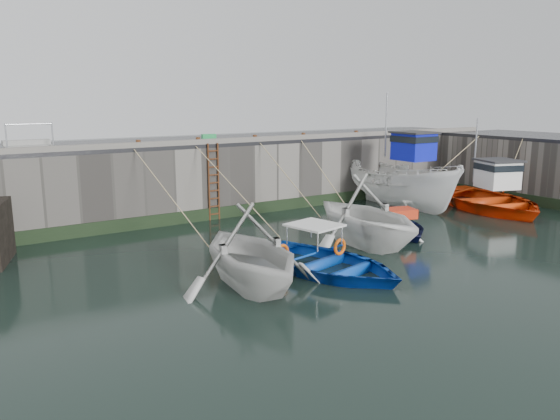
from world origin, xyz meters
TOP-DOWN VIEW (x-y plane):
  - ground at (0.00, 0.00)m, footprint 120.00×120.00m
  - quay_back at (0.00, 12.50)m, footprint 30.00×5.00m
  - road_back at (0.00, 12.50)m, footprint 30.00×5.00m
  - kerb_back at (0.00, 10.15)m, footprint 30.00×0.30m
  - algae_back at (0.00, 9.96)m, footprint 30.00×0.08m
  - ladder at (-2.00, 9.91)m, footprint 0.51×0.08m
  - boat_near_white at (-4.91, 2.00)m, footprint 4.71×5.29m
  - boat_near_white_rope at (-4.91, 7.25)m, footprint 0.04×6.08m
  - boat_near_blue at (-2.42, 1.80)m, footprint 4.59×5.70m
  - boat_near_blue_rope at (-2.42, 7.15)m, footprint 0.04×6.26m
  - boat_near_blacktrim at (0.58, 3.50)m, footprint 4.88×5.54m
  - boat_near_blacktrim_rope at (0.58, 8.00)m, footprint 0.04×4.77m
  - boat_near_navy at (2.78, 4.55)m, footprint 4.50×5.37m
  - boat_near_navy_rope at (2.78, 8.52)m, footprint 0.04×3.93m
  - boat_far_white at (6.53, 7.50)m, footprint 2.57×6.77m
  - boat_far_orange at (9.49, 5.02)m, footprint 6.89×8.09m
  - fish_crate at (-1.42, 11.46)m, footprint 0.66×0.50m
  - railing at (-8.75, 11.25)m, footprint 1.60×1.05m
  - bollard_a at (-5.00, 10.25)m, footprint 0.18×0.18m
  - bollard_b at (-2.50, 10.25)m, footprint 0.18×0.18m
  - bollard_c at (0.20, 10.25)m, footprint 0.18×0.18m
  - bollard_d at (2.80, 10.25)m, footprint 0.18×0.18m
  - bollard_e at (6.00, 10.25)m, footprint 0.18×0.18m

SIDE VIEW (x-z plane):
  - ground at x=0.00m, z-range 0.00..0.00m
  - boat_near_white at x=-4.91m, z-range -1.27..1.27m
  - boat_near_white_rope at x=-4.91m, z-range -1.55..1.55m
  - boat_near_blue at x=-2.42m, z-range -0.52..0.52m
  - boat_near_blue_rope at x=-2.42m, z-range -1.55..1.55m
  - boat_near_blacktrim at x=0.58m, z-range -1.38..1.38m
  - boat_near_blacktrim_rope at x=0.58m, z-range -1.55..1.55m
  - boat_near_navy at x=2.78m, z-range -0.48..0.48m
  - boat_near_navy_rope at x=2.78m, z-range -1.55..1.55m
  - algae_back at x=0.00m, z-range 0.00..0.50m
  - boat_far_orange at x=9.49m, z-range -1.76..2.66m
  - boat_far_white at x=6.53m, z-range -1.71..3.90m
  - quay_back at x=0.00m, z-range 0.00..3.00m
  - ladder at x=-2.00m, z-range -0.01..3.19m
  - road_back at x=0.00m, z-range 3.00..3.16m
  - kerb_back at x=0.00m, z-range 3.16..3.36m
  - bollard_a at x=-5.00m, z-range 3.16..3.44m
  - bollard_b at x=-2.50m, z-range 3.16..3.44m
  - bollard_c at x=0.20m, z-range 3.16..3.44m
  - bollard_d at x=2.80m, z-range 3.16..3.44m
  - bollard_e at x=6.00m, z-range 3.16..3.44m
  - fish_crate at x=-1.42m, z-range 3.16..3.47m
  - railing at x=-8.75m, z-range 2.86..3.86m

